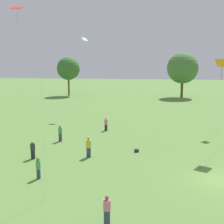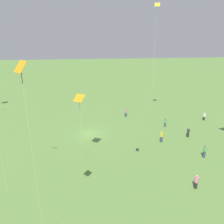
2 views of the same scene
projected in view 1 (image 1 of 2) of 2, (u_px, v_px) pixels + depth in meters
ground_plane at (221, 181)px, 23.24m from camera, size 240.00×240.00×0.00m
tree_0 at (68, 69)px, 76.89m from camera, size 5.65×5.65×9.57m
tree_1 at (183, 68)px, 73.39m from camera, size 7.33×7.33×10.62m
person_1 at (38, 168)px, 23.67m from camera, size 0.49×0.49×1.67m
person_3 at (60, 133)px, 34.45m from camera, size 0.59×0.59×1.82m
person_4 at (89, 148)px, 28.84m from camera, size 0.61×0.61×1.89m
person_6 at (107, 211)px, 16.94m from camera, size 0.46×0.46×1.75m
person_7 at (106, 124)px, 39.66m from camera, size 0.60×0.60×1.70m
person_8 at (33, 150)px, 28.41m from camera, size 0.53×0.53×1.67m
kite_1 at (222, 65)px, 29.64m from camera, size 1.50×1.42×9.04m
kite_7 at (85, 43)px, 48.98m from camera, size 1.13×1.17×12.36m
kite_9 at (17, 12)px, 33.78m from camera, size 1.45×1.40×14.71m
picnic_bag_1 at (137, 151)px, 30.58m from camera, size 0.45×0.39×0.30m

